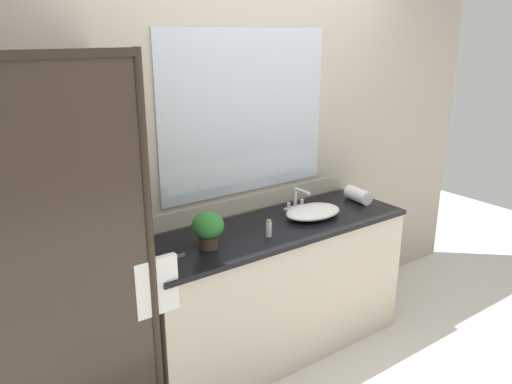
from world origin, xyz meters
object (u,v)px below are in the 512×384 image
amenity_bottle_body_wash (269,229)px  amenity_bottle_shampoo (210,225)px  faucet (297,202)px  rolled_towel_near_edge (358,195)px  potted_plant (208,228)px  sink_basin (313,212)px

amenity_bottle_body_wash → amenity_bottle_shampoo: amenity_bottle_body_wash is taller
faucet → rolled_towel_near_edge: 0.48m
rolled_towel_near_edge → potted_plant: bearing=-176.9°
sink_basin → amenity_bottle_shampoo: (-0.68, 0.17, 0.01)m
potted_plant → rolled_towel_near_edge: 1.27m
faucet → rolled_towel_near_edge: size_ratio=0.85×
sink_basin → potted_plant: (-0.81, -0.03, 0.09)m
faucet → amenity_bottle_shampoo: size_ratio=1.89×
sink_basin → amenity_bottle_shampoo: 0.70m
amenity_bottle_body_wash → faucet: bearing=31.1°
potted_plant → rolled_towel_near_edge: size_ratio=1.05×
sink_basin → potted_plant: bearing=-178.0°
amenity_bottle_body_wash → amenity_bottle_shampoo: size_ratio=1.14×
rolled_towel_near_edge → amenity_bottle_shampoo: bearing=173.3°
amenity_bottle_shampoo → sink_basin: bearing=-14.4°
faucet → amenity_bottle_body_wash: 0.50m
amenity_bottle_shampoo → faucet: bearing=-0.6°
amenity_bottle_body_wash → sink_basin: bearing=12.3°
amenity_bottle_shampoo → rolled_towel_near_edge: rolled_towel_near_edge is taller
amenity_bottle_shampoo → potted_plant: bearing=-122.4°
potted_plant → rolled_towel_near_edge: (1.27, 0.07, -0.07)m
amenity_bottle_body_wash → potted_plant: bearing=169.9°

